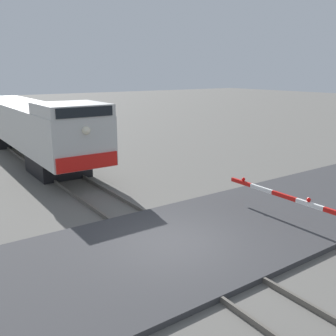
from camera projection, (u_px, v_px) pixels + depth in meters
ground_plane at (174, 248)px, 11.25m from camera, size 160.00×160.00×0.00m
rail_track_left at (154, 252)px, 10.83m from camera, size 0.08×80.00×0.15m
rail_track_right at (193, 239)px, 11.63m from camera, size 0.08×80.00×0.15m
road_surface at (174, 245)px, 11.23m from camera, size 36.00×5.68×0.16m
locomotive at (30, 125)px, 22.59m from camera, size 2.90×17.95×3.78m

